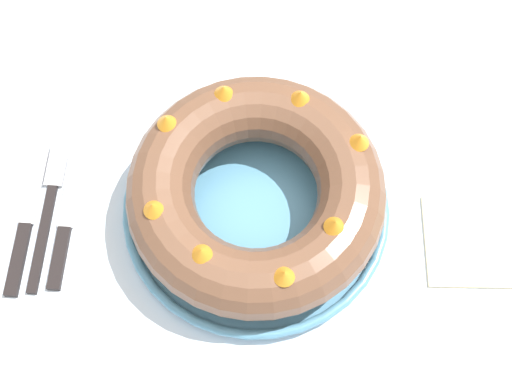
{
  "coord_description": "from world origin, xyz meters",
  "views": [
    {
      "loc": [
        0.03,
        -0.31,
        1.62
      ],
      "look_at": [
        0.01,
        0.03,
        0.84
      ],
      "focal_mm": 50.0,
      "sensor_mm": 36.0,
      "label": 1
    }
  ],
  "objects_px": {
    "bundt_cake": "(256,192)",
    "serving_knife": "(25,227)",
    "fork": "(49,206)",
    "cake_knife": "(65,230)",
    "napkin": "(493,242)",
    "serving_dish": "(256,209)"
  },
  "relations": [
    {
      "from": "bundt_cake",
      "to": "serving_knife",
      "type": "bearing_deg",
      "value": -171.86
    },
    {
      "from": "fork",
      "to": "cake_knife",
      "type": "distance_m",
      "value": 0.04
    },
    {
      "from": "fork",
      "to": "cake_knife",
      "type": "relative_size",
      "value": 1.1
    },
    {
      "from": "fork",
      "to": "napkin",
      "type": "bearing_deg",
      "value": 1.74
    },
    {
      "from": "fork",
      "to": "serving_knife",
      "type": "distance_m",
      "value": 0.04
    },
    {
      "from": "bundt_cake",
      "to": "cake_knife",
      "type": "relative_size",
      "value": 1.73
    },
    {
      "from": "fork",
      "to": "serving_knife",
      "type": "xyz_separation_m",
      "value": [
        -0.02,
        -0.03,
        0.0
      ]
    },
    {
      "from": "bundt_cake",
      "to": "serving_knife",
      "type": "distance_m",
      "value": 0.3
    },
    {
      "from": "serving_knife",
      "to": "cake_knife",
      "type": "relative_size",
      "value": 1.16
    },
    {
      "from": "serving_dish",
      "to": "napkin",
      "type": "relative_size",
      "value": 1.97
    },
    {
      "from": "cake_knife",
      "to": "bundt_cake",
      "type": "bearing_deg",
      "value": 11.94
    },
    {
      "from": "fork",
      "to": "serving_dish",
      "type": "bearing_deg",
      "value": 5.18
    },
    {
      "from": "serving_dish",
      "to": "bundt_cake",
      "type": "relative_size",
      "value": 1.07
    },
    {
      "from": "serving_dish",
      "to": "fork",
      "type": "relative_size",
      "value": 1.69
    },
    {
      "from": "cake_knife",
      "to": "napkin",
      "type": "xyz_separation_m",
      "value": [
        0.54,
        0.02,
        -0.0
      ]
    },
    {
      "from": "bundt_cake",
      "to": "serving_knife",
      "type": "height_order",
      "value": "bundt_cake"
    },
    {
      "from": "serving_knife",
      "to": "napkin",
      "type": "height_order",
      "value": "serving_knife"
    },
    {
      "from": "serving_knife",
      "to": "napkin",
      "type": "distance_m",
      "value": 0.59
    },
    {
      "from": "serving_dish",
      "to": "serving_knife",
      "type": "distance_m",
      "value": 0.29
    },
    {
      "from": "napkin",
      "to": "serving_dish",
      "type": "bearing_deg",
      "value": 175.97
    },
    {
      "from": "serving_knife",
      "to": "cake_knife",
      "type": "distance_m",
      "value": 0.05
    },
    {
      "from": "serving_dish",
      "to": "serving_knife",
      "type": "height_order",
      "value": "serving_dish"
    }
  ]
}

